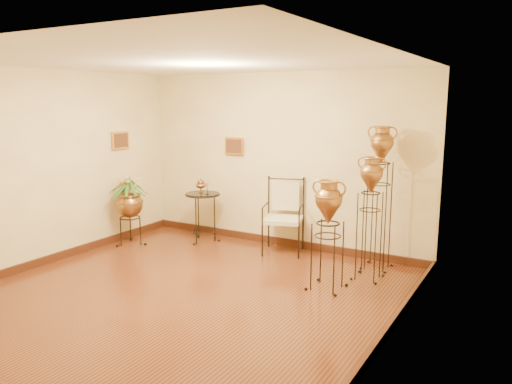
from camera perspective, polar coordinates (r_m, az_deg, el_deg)
The scene contains 8 objects.
ground at distance 6.37m, azimuth -8.01°, elevation -11.44°, with size 5.00×5.00×0.00m, color brown.
room_shell at distance 5.96m, azimuth -8.44°, elevation 4.26°, with size 5.02×5.02×2.81m.
amphora_tall at distance 7.16m, azimuth 13.93°, elevation -0.49°, with size 0.50×0.50×2.04m.
amphora_mid at distance 6.74m, azimuth 12.86°, elevation -2.87°, with size 0.47×0.47×1.67m.
amphora_short at distance 6.32m, azimuth 8.20°, elevation -4.83°, with size 0.47×0.47×1.42m.
planter_urn at distance 8.46m, azimuth -14.29°, elevation -1.00°, with size 0.80×0.80×1.31m.
armchair at distance 7.77m, azimuth 3.13°, elevation -2.84°, with size 0.80×0.77×1.15m.
side_table at distance 8.45m, azimuth -6.08°, elevation -2.79°, with size 0.68×0.68×1.05m.
Camera 1 is at (3.69, -4.62, 2.37)m, focal length 35.00 mm.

